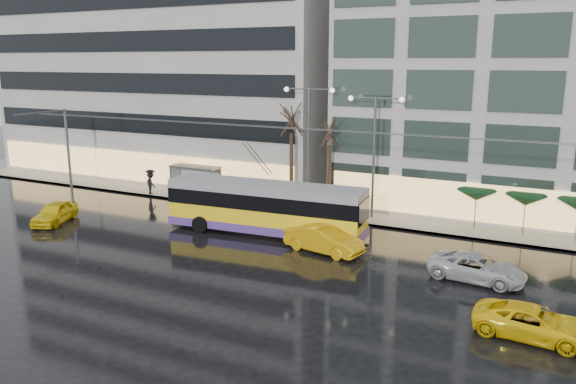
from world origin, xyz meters
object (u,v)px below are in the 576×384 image
Objects in this scene: trolleybus at (266,209)px; street_lamp_near at (309,132)px; bus_shelter at (193,174)px; taxi_a at (55,213)px.

trolleybus is 1.47× the size of street_lamp_near.
trolleybus is 12.06m from bus_shelter.
bus_shelter is 0.47× the size of street_lamp_near.
taxi_a is (-4.09, -10.63, -1.23)m from bus_shelter.
taxi_a is at bearing -163.30° from trolleybus.
street_lamp_near is 18.78m from taxi_a.
trolleybus reaches higher than bus_shelter.
street_lamp_near is at bearing 0.63° from bus_shelter.
street_lamp_near is 2.10× the size of taxi_a.
bus_shelter is 11.45m from taxi_a.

